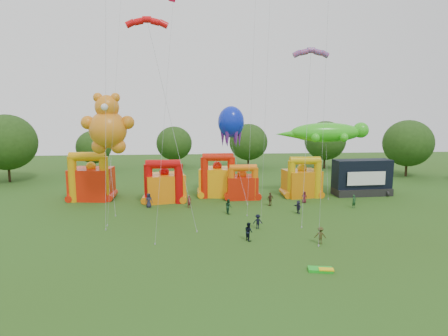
{
  "coord_description": "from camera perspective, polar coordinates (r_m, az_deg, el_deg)",
  "views": [
    {
      "loc": [
        -3.99,
        -30.35,
        13.86
      ],
      "look_at": [
        -0.26,
        18.0,
        6.03
      ],
      "focal_mm": 32.0,
      "sensor_mm": 36.0,
      "label": 1
    }
  ],
  "objects": [
    {
      "name": "spectator_5",
      "position": [
        51.91,
        10.54,
        -5.51
      ],
      "size": [
        0.91,
        1.64,
        1.69
      ],
      "primitive_type": "imported",
      "rotation": [
        0.0,
        0.0,
        4.99
      ],
      "color": "#26253F",
      "rests_on": "ground"
    },
    {
      "name": "parafoil_kites",
      "position": [
        45.56,
        -0.72,
        6.45
      ],
      "size": [
        28.95,
        10.49,
        30.88
      ],
      "color": "red",
      "rests_on": "ground"
    },
    {
      "name": "spectator_0",
      "position": [
        54.84,
        -10.7,
        -4.57
      ],
      "size": [
        1.13,
        0.95,
        1.96
      ],
      "primitive_type": "imported",
      "rotation": [
        0.0,
        0.0,
        0.4
      ],
      "color": "#212238",
      "rests_on": "ground"
    },
    {
      "name": "spectator_8",
      "position": [
        41.33,
        3.54,
        -9.04
      ],
      "size": [
        1.03,
        1.14,
        1.9
      ],
      "primitive_type": "imported",
      "rotation": [
        0.0,
        0.0,
        1.99
      ],
      "color": "black",
      "rests_on": "ground"
    },
    {
      "name": "gecko_kite",
      "position": [
        61.41,
        14.38,
        4.67
      ],
      "size": [
        14.11,
        4.92,
        11.22
      ],
      "color": "green",
      "rests_on": "ground"
    },
    {
      "name": "spectator_1",
      "position": [
        54.01,
        -4.99,
        -4.81
      ],
      "size": [
        0.73,
        0.68,
        1.68
      ],
      "primitive_type": "imported",
      "rotation": [
        0.0,
        0.0,
        0.61
      ],
      "color": "maroon",
      "rests_on": "ground"
    },
    {
      "name": "spectator_6",
      "position": [
        57.5,
        11.4,
        -4.1
      ],
      "size": [
        0.87,
        0.62,
        1.66
      ],
      "primitive_type": "imported",
      "rotation": [
        0.0,
        0.0,
        6.17
      ],
      "color": "#4C151D",
      "rests_on": "ground"
    },
    {
      "name": "bouncy_castle_3",
      "position": [
        58.77,
        2.6,
        -2.45
      ],
      "size": [
        4.41,
        3.55,
        5.26
      ],
      "color": "red",
      "rests_on": "ground"
    },
    {
      "name": "diamond_kites",
      "position": [
        46.25,
        0.7,
        12.33
      ],
      "size": [
        24.72,
        17.73,
        40.29
      ],
      "color": "#E90B3A",
      "rests_on": "ground"
    },
    {
      "name": "octopus_kite",
      "position": [
        57.69,
        1.61,
        2.67
      ],
      "size": [
        3.85,
        7.06,
        13.62
      ],
      "color": "#0C22C1",
      "rests_on": "ground"
    },
    {
      "name": "spectator_2",
      "position": [
        50.9,
        0.65,
        -5.5
      ],
      "size": [
        0.97,
        1.11,
        1.93
      ],
      "primitive_type": "imported",
      "rotation": [
        0.0,
        0.0,
        1.86
      ],
      "color": "#173B22",
      "rests_on": "ground"
    },
    {
      "name": "spectator_3",
      "position": [
        45.2,
        4.84,
        -7.62
      ],
      "size": [
        1.08,
        0.64,
        1.64
      ],
      "primitive_type": "imported",
      "rotation": [
        0.0,
        0.0,
        3.11
      ],
      "color": "black",
      "rests_on": "ground"
    },
    {
      "name": "bouncy_castle_4",
      "position": [
        61.21,
        11.1,
        -1.82
      ],
      "size": [
        5.71,
        4.91,
        6.22
      ],
      "color": "orange",
      "rests_on": "ground"
    },
    {
      "name": "tree_ring",
      "position": [
        32.0,
        0.79,
        -4.57
      ],
      "size": [
        121.92,
        124.01,
        12.07
      ],
      "color": "#352314",
      "rests_on": "ground"
    },
    {
      "name": "bouncy_castle_1",
      "position": [
        57.65,
        -8.51,
        -2.44
      ],
      "size": [
        6.23,
        5.44,
        6.2
      ],
      "color": "orange",
      "rests_on": "ground"
    },
    {
      "name": "bouncy_castle_2",
      "position": [
        60.29,
        -0.95,
        -1.64
      ],
      "size": [
        5.69,
        4.85,
        6.7
      ],
      "color": "#FFA90D",
      "rests_on": "ground"
    },
    {
      "name": "ground",
      "position": [
        33.6,
        2.91,
        -15.2
      ],
      "size": [
        160.0,
        160.0,
        0.0
      ],
      "primitive_type": "plane",
      "color": "#2D4D15",
      "rests_on": "ground"
    },
    {
      "name": "bouncy_castle_0",
      "position": [
        61.18,
        -18.45,
        -1.81
      ],
      "size": [
        6.16,
        5.2,
        7.16
      ],
      "color": "red",
      "rests_on": "ground"
    },
    {
      "name": "spectator_7",
      "position": [
        56.48,
        18.08,
        -4.55
      ],
      "size": [
        0.78,
        0.68,
        1.8
      ],
      "primitive_type": "imported",
      "rotation": [
        0.0,
        0.0,
        0.47
      ],
      "color": "#1B4522",
      "rests_on": "ground"
    },
    {
      "name": "spectator_9",
      "position": [
        41.46,
        13.61,
        -9.33
      ],
      "size": [
        1.27,
        0.93,
        1.76
      ],
      "primitive_type": "imported",
      "rotation": [
        0.0,
        0.0,
        2.87
      ],
      "color": "#3A3617",
      "rests_on": "ground"
    },
    {
      "name": "folded_kite_bundle",
      "position": [
        35.39,
        13.7,
        -13.91
      ],
      "size": [
        2.14,
        1.37,
        0.31
      ],
      "color": "green",
      "rests_on": "ground"
    },
    {
      "name": "spectator_4",
      "position": [
        55.15,
        6.62,
        -4.44
      ],
      "size": [
        1.18,
        0.94,
        1.87
      ],
      "primitive_type": "imported",
      "rotation": [
        0.0,
        0.0,
        3.66
      ],
      "color": "#48311C",
      "rests_on": "ground"
    },
    {
      "name": "stage_trailer",
      "position": [
        64.66,
        19.1,
        -1.32
      ],
      "size": [
        8.84,
        3.76,
        5.48
      ],
      "color": "black",
      "rests_on": "ground"
    },
    {
      "name": "teddy_bear_kite",
      "position": [
        53.49,
        -16.14,
        4.25
      ],
      "size": [
        6.78,
        6.13,
        15.34
      ],
      "color": "orange",
      "rests_on": "ground"
    }
  ]
}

